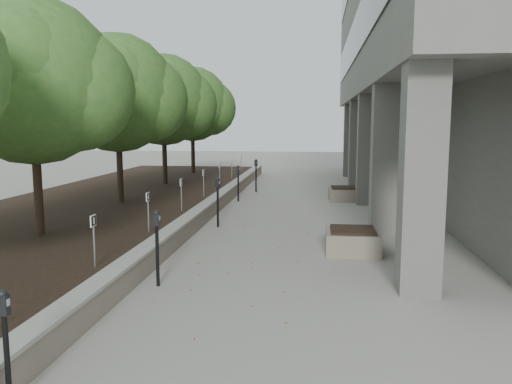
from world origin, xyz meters
The scene contains 22 objects.
ground centered at (0.00, 0.00, 0.00)m, with size 90.00×90.00×0.00m, color gray.
retaining_wall centered at (-1.82, 9.00, 0.25)m, with size 0.39×26.00×0.50m, color gray, non-canonical shape.
planting_bed centered at (-5.50, 9.00, 0.20)m, with size 7.00×26.00×0.40m, color black.
crabapple_tree_2 centered at (-4.80, 3.00, 3.12)m, with size 4.60×4.00×5.44m, color #325E23, non-canonical shape.
crabapple_tree_3 centered at (-4.80, 8.00, 3.12)m, with size 4.60×4.00×5.44m, color #325E23, non-canonical shape.
crabapple_tree_4 centered at (-4.80, 13.00, 3.12)m, with size 4.60×4.00×5.44m, color #325E23, non-canonical shape.
crabapple_tree_5 centered at (-4.80, 18.00, 3.12)m, with size 4.60×4.00×5.44m, color #325E23, non-canonical shape.
parking_sign_2 centered at (-2.35, 0.50, 0.88)m, with size 0.04×0.22×0.96m, color black, non-canonical shape.
parking_sign_3 centered at (-2.35, 3.50, 0.88)m, with size 0.04×0.22×0.96m, color black, non-canonical shape.
parking_sign_4 centered at (-2.35, 6.50, 0.88)m, with size 0.04×0.22×0.96m, color black, non-canonical shape.
parking_sign_5 centered at (-2.35, 9.50, 0.88)m, with size 0.04×0.22×0.96m, color black, non-canonical shape.
parking_sign_6 centered at (-2.35, 12.50, 0.88)m, with size 0.04×0.22×0.96m, color black, non-canonical shape.
parking_sign_7 centered at (-2.35, 15.50, 0.88)m, with size 0.04×0.22×0.96m, color black, non-canonical shape.
parking_sign_8 centered at (-2.35, 18.50, 0.88)m, with size 0.04×0.22×0.96m, color black, non-canonical shape.
parking_meter_1 centered at (-1.55, -3.41, 0.66)m, with size 0.13×0.09×1.31m, color black, non-canonical shape.
parking_meter_2 centered at (-1.27, 0.78, 0.71)m, with size 0.14×0.10×1.42m, color black, non-canonical shape.
parking_meter_3 centered at (-1.21, 6.22, 0.72)m, with size 0.14×0.10×1.44m, color black, non-canonical shape.
parking_meter_4 centered at (-1.37, 11.09, 0.69)m, with size 0.14×0.10×1.38m, color black, non-canonical shape.
parking_meter_5 centered at (-1.00, 13.75, 0.72)m, with size 0.14×0.10×1.43m, color black, non-canonical shape.
planter_front centered at (2.44, 3.69, 0.28)m, with size 1.21×1.21×0.56m, color gray, non-canonical shape.
planter_back centered at (2.65, 11.79, 0.27)m, with size 1.14×1.14×0.53m, color gray, non-canonical shape.
berry_scatter centered at (-0.10, 5.00, 0.01)m, with size 3.30×14.10×0.02m, color #990B0C, non-canonical shape.
Camera 1 is at (1.61, -8.11, 2.99)m, focal length 36.13 mm.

